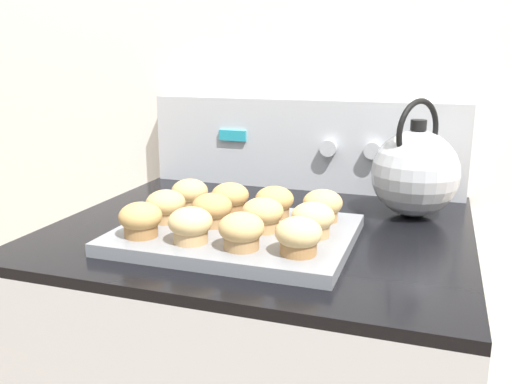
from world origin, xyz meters
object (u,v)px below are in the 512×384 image
(muffin_r0_c1, at_px, (190,225))
(muffin_r1_c1, at_px, (212,209))
(muffin_r0_c2, at_px, (241,231))
(muffin_r2_c0, at_px, (190,194))
(muffin_r0_c0, at_px, (141,219))
(muffin_pan, at_px, (236,234))
(muffin_r1_c2, at_px, (263,214))
(muffin_r2_c3, at_px, (323,205))
(muffin_r0_c3, at_px, (299,236))
(muffin_r1_c3, at_px, (313,219))
(muffin_r2_c1, at_px, (230,198))
(tea_kettle, at_px, (415,172))
(muffin_r1_c0, at_px, (166,206))
(muffin_r2_c2, at_px, (274,202))

(muffin_r0_c1, relative_size, muffin_r1_c1, 1.00)
(muffin_r0_c2, distance_m, muffin_r2_c0, 0.25)
(muffin_r0_c0, xyz_separation_m, muffin_r1_c1, (0.09, 0.09, 0.00))
(muffin_pan, relative_size, muffin_r1_c2, 5.57)
(muffin_r1_c1, xyz_separation_m, muffin_r1_c2, (0.09, -0.00, 0.00))
(muffin_pan, bearing_deg, muffin_r2_c0, 145.42)
(muffin_r2_c3, bearing_deg, muffin_r0_c1, -133.97)
(muffin_pan, height_order, muffin_r1_c1, muffin_r1_c1)
(muffin_r0_c3, xyz_separation_m, muffin_r2_c0, (-0.26, 0.18, 0.00))
(muffin_r1_c3, bearing_deg, muffin_r2_c1, 154.61)
(muffin_r0_c1, bearing_deg, muffin_r0_c2, -0.83)
(muffin_r0_c2, height_order, muffin_r2_c3, same)
(muffin_r0_c0, bearing_deg, muffin_r0_c1, -0.21)
(muffin_r1_c1, height_order, tea_kettle, tea_kettle)
(tea_kettle, bearing_deg, muffin_r2_c3, -132.05)
(muffin_r1_c0, distance_m, muffin_r1_c1, 0.09)
(muffin_r1_c1, bearing_deg, muffin_r1_c0, -176.59)
(muffin_r0_c1, bearing_deg, tea_kettle, 46.93)
(muffin_r0_c0, xyz_separation_m, muffin_r0_c3, (0.27, 0.00, 0.00))
(muffin_r1_c1, xyz_separation_m, muffin_r2_c2, (0.09, 0.08, 0.00))
(muffin_r0_c1, relative_size, muffin_r1_c3, 1.00)
(muffin_pan, height_order, muffin_r1_c3, muffin_r1_c3)
(muffin_r0_c3, bearing_deg, muffin_r2_c3, 90.46)
(muffin_r1_c0, height_order, muffin_r1_c2, same)
(muffin_r0_c2, relative_size, muffin_r2_c0, 1.00)
(muffin_r2_c3, bearing_deg, muffin_r0_c3, -89.54)
(muffin_r1_c2, bearing_deg, muffin_r2_c1, 137.68)
(muffin_r0_c3, relative_size, muffin_r1_c3, 1.00)
(muffin_r1_c1, height_order, muffin_r2_c2, same)
(muffin_pan, bearing_deg, muffin_r0_c1, -115.64)
(muffin_r1_c0, relative_size, muffin_r1_c3, 1.00)
(muffin_r1_c0, relative_size, muffin_r1_c1, 1.00)
(muffin_r0_c0, height_order, muffin_r0_c2, same)
(muffin_r0_c0, relative_size, muffin_r2_c3, 1.00)
(muffin_r0_c2, height_order, muffin_r2_c0, same)
(muffin_r0_c2, bearing_deg, muffin_r2_c0, 133.84)
(muffin_r0_c1, distance_m, muffin_r1_c2, 0.13)
(muffin_pan, relative_size, tea_kettle, 1.70)
(muffin_r0_c3, distance_m, muffin_r1_c0, 0.28)
(muffin_r2_c2, relative_size, muffin_r2_c3, 1.00)
(muffin_r2_c0, distance_m, muffin_r2_c2, 0.17)
(muffin_r2_c3, bearing_deg, muffin_r1_c0, -160.60)
(muffin_r2_c1, bearing_deg, muffin_pan, -62.46)
(muffin_r2_c0, bearing_deg, muffin_r2_c3, 0.13)
(muffin_r2_c0, xyz_separation_m, muffin_r2_c2, (0.17, -0.00, 0.00))
(muffin_r0_c3, bearing_deg, muffin_r2_c2, 117.57)
(muffin_r1_c2, bearing_deg, muffin_r0_c0, -152.90)
(muffin_r2_c2, bearing_deg, muffin_r0_c3, -62.43)
(muffin_r0_c1, distance_m, tea_kettle, 0.48)
(muffin_r2_c0, height_order, tea_kettle, tea_kettle)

